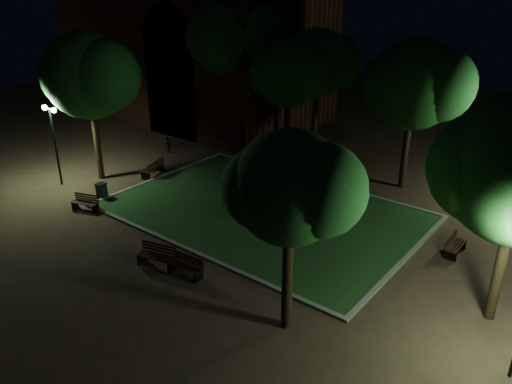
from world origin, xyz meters
The scene contains 21 objects.
ground centered at (0.00, 0.00, 0.00)m, with size 80.00×80.00×0.00m, color #463222.
lawn centered at (0.00, 2.00, 0.04)m, with size 15.00×10.00×0.08m, color #22471D.
lawn_kerb centered at (0.00, 2.00, 0.06)m, with size 15.40×10.40×0.12m.
monument centered at (0.00, 2.00, 0.96)m, with size 1.40×1.40×3.20m.
building_main centered at (-15.86, 13.79, 7.38)m, with size 20.00×12.00×15.00m.
tree_west centered at (-10.22, -0.28, 6.05)m, with size 5.97×4.88×8.50m.
tree_north_wl centered at (-2.79, 8.12, 5.78)m, with size 4.91×4.01×7.80m.
tree_north_er centered at (4.32, 9.49, 5.82)m, with size 5.90×4.81×8.23m.
tree_se centered at (6.16, -4.60, 5.19)m, with size 4.49×3.67×7.03m.
tree_nw centered at (-8.30, 9.78, 7.31)m, with size 7.09×5.79×10.21m.
tree_far_north centered at (-2.64, 11.14, 6.03)m, with size 5.23×4.27×8.18m.
lamppost_sw centered at (-11.33, -2.28, 3.18)m, with size 1.18×0.28×4.57m.
lamppost_nw centered at (-11.34, 8.62, 3.13)m, with size 1.18×0.28×4.47m.
bench_near_left centered at (-0.35, -4.71, 0.44)m, with size 1.78×1.00×0.92m.
bench_near_right centered at (1.14, -4.48, 0.39)m, with size 1.54×0.65×0.83m.
bench_west_near centered at (-7.35, -3.38, 0.37)m, with size 1.51×0.95×0.79m.
bench_left_side centered at (-8.18, 1.90, 0.46)m, with size 1.11×1.86×0.97m.
bench_right_side centered at (9.02, 3.88, 0.39)m, with size 0.54×1.50×0.82m.
bench_far_side centered at (2.17, 7.84, 0.36)m, with size 1.44×0.60×0.77m.
trash_bin centered at (-7.89, -1.99, 0.43)m, with size 0.54×0.54×0.85m.
bicycle centered at (-11.04, 5.76, 0.51)m, with size 0.68×1.95×1.02m, color black.
Camera 1 is at (13.90, -16.18, 11.20)m, focal length 35.00 mm.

